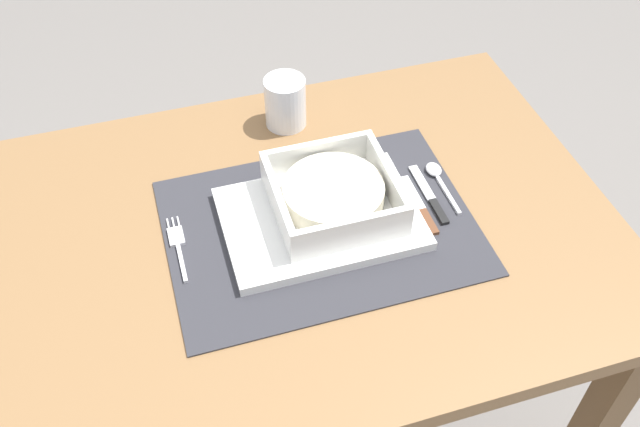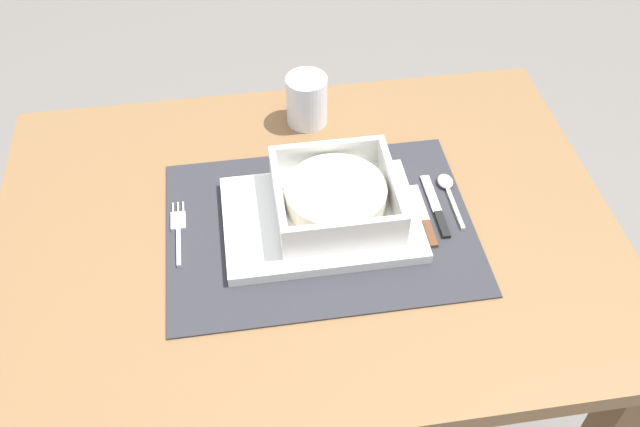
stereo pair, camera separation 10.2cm
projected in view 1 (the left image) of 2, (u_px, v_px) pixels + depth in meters
dining_table at (307, 273)px, 1.12m from camera, size 0.93×0.68×0.72m
placemat at (320, 227)px, 1.04m from camera, size 0.45×0.33×0.00m
serving_plate at (320, 218)px, 1.04m from camera, size 0.29×0.20×0.02m
porridge_bowl at (333, 196)px, 1.03m from camera, size 0.18×0.18×0.06m
fork at (178, 244)px, 1.01m from camera, size 0.02×0.13×0.00m
spoon at (437, 175)px, 1.11m from camera, size 0.02×0.12×0.01m
butter_knife at (431, 198)px, 1.07m from camera, size 0.01×0.13×0.01m
bread_knife at (421, 208)px, 1.06m from camera, size 0.01×0.13×0.01m
drinking_glass at (285, 104)px, 1.18m from camera, size 0.07×0.07×0.09m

